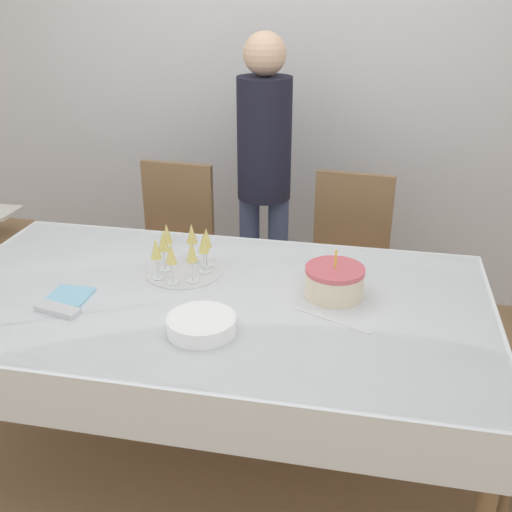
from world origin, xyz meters
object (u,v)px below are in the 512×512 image
champagne_tray (182,252)px  plate_stack_main (202,325)px  high_chair (2,242)px  person_standing (264,162)px  dining_chair_far_left (173,245)px  birthday_cake (334,282)px  dining_chair_far_right (347,260)px

champagne_tray → plate_stack_main: size_ratio=1.32×
high_chair → person_standing: bearing=8.1°
dining_chair_far_left → high_chair: size_ratio=1.35×
high_chair → birthday_cake: bearing=-21.0°
dining_chair_far_left → plate_stack_main: size_ratio=4.05×
birthday_cake → plate_stack_main: birthday_cake is taller
plate_stack_main → person_standing: size_ratio=0.15×
dining_chair_far_right → champagne_tray: dining_chair_far_right is taller
dining_chair_far_left → plate_stack_main: 1.29m
champagne_tray → plate_stack_main: 0.47m
dining_chair_far_left → champagne_tray: size_ratio=3.06×
dining_chair_far_left → birthday_cake: bearing=-40.8°
plate_stack_main → person_standing: person_standing is taller
birthday_cake → champagne_tray: (-0.62, 0.07, 0.03)m
birthday_cake → plate_stack_main: size_ratio=0.95×
dining_chair_far_right → plate_stack_main: bearing=-110.5°
champagne_tray → high_chair: bearing=152.9°
birthday_cake → dining_chair_far_right: bearing=89.0°
person_standing → dining_chair_far_left: bearing=-163.0°
dining_chair_far_right → birthday_cake: bearing=-91.0°
dining_chair_far_left → dining_chair_far_right: same height
dining_chair_far_right → person_standing: size_ratio=0.59×
birthday_cake → high_chair: 2.09m
champagne_tray → person_standing: person_standing is taller
dining_chair_far_left → high_chair: bearing=-176.3°
person_standing → dining_chair_far_right: bearing=-17.4°
dining_chair_far_left → dining_chair_far_right: 0.94m
person_standing → plate_stack_main: bearing=-88.5°
dining_chair_far_left → champagne_tray: bearing=-67.1°
person_standing → high_chair: bearing=-171.9°
dining_chair_far_right → birthday_cake: size_ratio=4.26×
birthday_cake → high_chair: birthday_cake is taller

